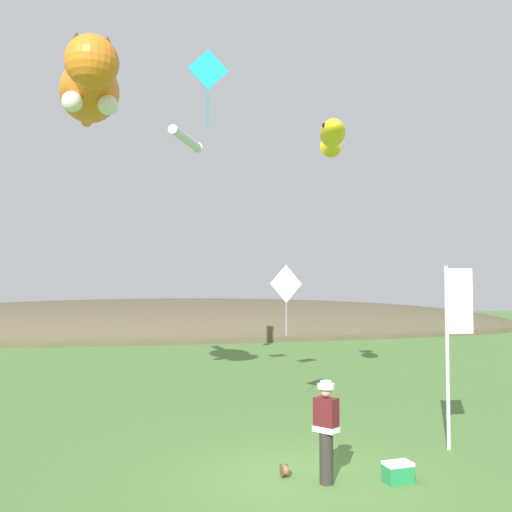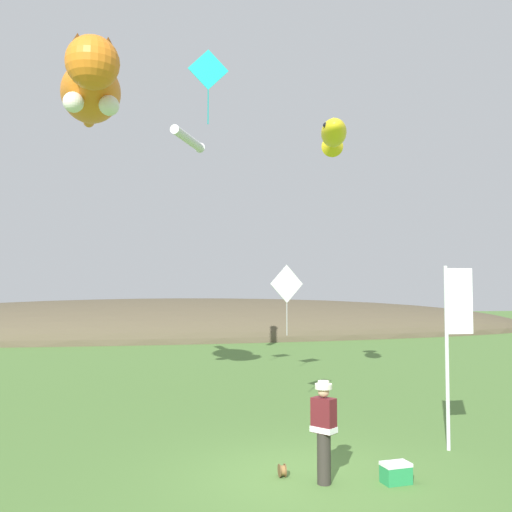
# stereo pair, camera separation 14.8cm
# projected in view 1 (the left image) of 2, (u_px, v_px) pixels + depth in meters

# --- Properties ---
(ground_plane) EXTENTS (120.00, 120.00, 0.00)m
(ground_plane) POSITION_uv_depth(u_px,v_px,m) (305.00, 479.00, 10.14)
(ground_plane) COLOR #517A38
(distant_hill_ridge) EXTENTS (55.63, 13.66, 5.13)m
(distant_hill_ridge) POSITION_uv_depth(u_px,v_px,m) (174.00, 335.00, 39.98)
(distant_hill_ridge) COLOR brown
(distant_hill_ridge) RESTS_ON ground
(festival_attendant) EXTENTS (0.46, 0.49, 1.77)m
(festival_attendant) POSITION_uv_depth(u_px,v_px,m) (326.00, 428.00, 9.95)
(festival_attendant) COLOR #332D28
(festival_attendant) RESTS_ON ground
(kite_spool) EXTENTS (0.12, 0.23, 0.23)m
(kite_spool) POSITION_uv_depth(u_px,v_px,m) (284.00, 470.00, 10.26)
(kite_spool) COLOR olive
(kite_spool) RESTS_ON ground
(picnic_cooler) EXTENTS (0.52, 0.38, 0.36)m
(picnic_cooler) POSITION_uv_depth(u_px,v_px,m) (398.00, 472.00, 9.95)
(picnic_cooler) COLOR #268C4C
(picnic_cooler) RESTS_ON ground
(festival_banner_pole) EXTENTS (0.66, 0.08, 3.87)m
(festival_banner_pole) POSITION_uv_depth(u_px,v_px,m) (454.00, 329.00, 12.14)
(festival_banner_pole) COLOR silver
(festival_banner_pole) RESTS_ON ground
(kite_giant_cat) EXTENTS (2.08, 6.26, 1.90)m
(kite_giant_cat) POSITION_uv_depth(u_px,v_px,m) (90.00, 88.00, 16.78)
(kite_giant_cat) COLOR orange
(kite_fish_windsock) EXTENTS (1.58, 2.87, 0.85)m
(kite_fish_windsock) POSITION_uv_depth(u_px,v_px,m) (332.00, 136.00, 18.06)
(kite_fish_windsock) COLOR yellow
(kite_tube_streamer) EXTENTS (1.64, 2.90, 0.44)m
(kite_tube_streamer) POSITION_uv_depth(u_px,v_px,m) (186.00, 139.00, 22.79)
(kite_tube_streamer) COLOR white
(kite_diamond_white) EXTENTS (1.02, 0.33, 1.97)m
(kite_diamond_white) POSITION_uv_depth(u_px,v_px,m) (286.00, 285.00, 15.92)
(kite_diamond_white) COLOR white
(kite_diamond_teal) EXTENTS (1.07, 0.03, 1.97)m
(kite_diamond_teal) POSITION_uv_depth(u_px,v_px,m) (208.00, 70.00, 14.73)
(kite_diamond_teal) COLOR #19BFBF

